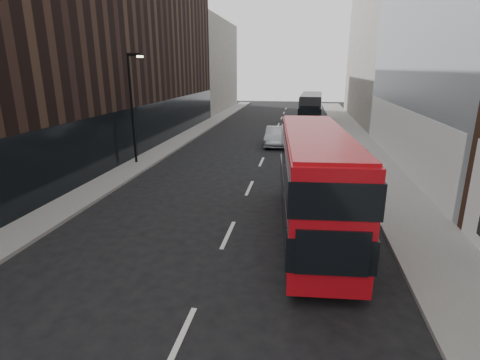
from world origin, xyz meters
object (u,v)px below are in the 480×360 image
at_px(car_a, 312,180).
at_px(car_b, 276,136).
at_px(red_bus, 314,179).
at_px(grey_bus, 311,107).
at_px(car_c, 310,130).
at_px(street_lamp, 133,101).

bearing_deg(car_a, car_b, 104.64).
height_order(red_bus, grey_bus, red_bus).
relative_size(red_bus, car_c, 2.18).
height_order(car_a, car_c, car_c).
bearing_deg(red_bus, grey_bus, 84.99).
height_order(car_a, car_b, car_b).
height_order(street_lamp, car_c, street_lamp).
xyz_separation_m(car_b, car_c, (2.89, 4.38, -0.09)).
bearing_deg(grey_bus, red_bus, -88.20).
height_order(grey_bus, car_c, grey_bus).
xyz_separation_m(car_a, car_c, (0.09, 16.45, 0.05)).
bearing_deg(street_lamp, car_a, -19.42).
bearing_deg(grey_bus, street_lamp, -115.28).
relative_size(car_a, car_b, 0.78).
xyz_separation_m(street_lamp, car_b, (8.75, 8.00, -3.42)).
height_order(street_lamp, grey_bus, street_lamp).
bearing_deg(street_lamp, red_bus, -39.16).
relative_size(street_lamp, red_bus, 0.69).
distance_m(car_b, car_c, 5.25).
bearing_deg(street_lamp, car_c, 46.78).
bearing_deg(car_c, red_bus, -93.42).
height_order(red_bus, car_c, red_bus).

